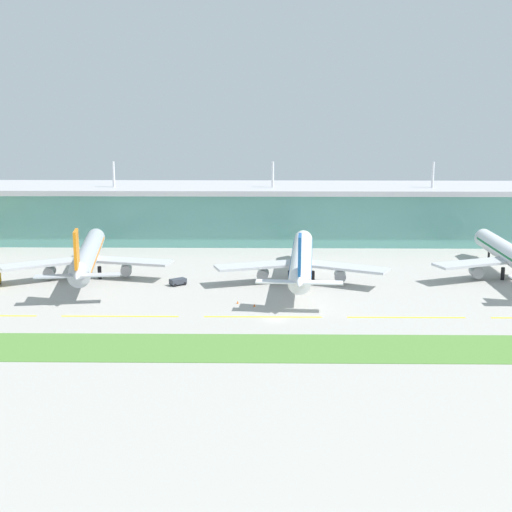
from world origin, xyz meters
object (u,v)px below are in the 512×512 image
Objects in this scene: airliner_near_middle at (88,256)px; safety_cone_left_wingtip at (238,302)px; airliner_center at (302,260)px; pushback_tug at (178,281)px; safety_cone_nose_front at (254,305)px.

airliner_near_middle is 52.02m from safety_cone_left_wingtip.
airliner_center reaches higher than safety_cone_left_wingtip.
airliner_near_middle reaches higher than pushback_tug.
airliner_center is (61.23, -4.15, 0.00)m from airliner_near_middle.
safety_cone_nose_front is at bearing -31.40° from airliner_near_middle.
safety_cone_left_wingtip is (-17.13, -22.76, -6.10)m from airliner_center.
pushback_tug is 7.09× the size of safety_cone_left_wingtip.
airliner_near_middle is at bearing 162.63° from pushback_tug.
airliner_center is 13.88× the size of pushback_tug.
safety_cone_left_wingtip is at bearing 148.50° from safety_cone_nose_front.
pushback_tug is 30.24m from safety_cone_nose_front.
safety_cone_left_wingtip is (17.29, -18.53, -0.75)m from pushback_tug.
safety_cone_nose_front is (4.29, -2.63, 0.00)m from safety_cone_left_wingtip.
pushback_tug is at bearing 135.57° from safety_cone_nose_front.
airliner_center is at bearing 53.03° from safety_cone_left_wingtip.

